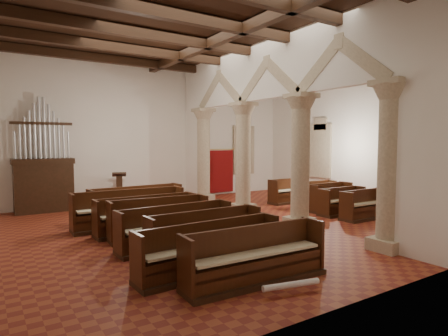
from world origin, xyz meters
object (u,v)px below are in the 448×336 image
Objects in this scene: lectern at (120,191)px; processional_banner at (244,182)px; pipe_organ at (43,175)px; nave_pew_0 at (256,264)px; aisle_pew_0 at (366,209)px.

processional_banner is at bearing 0.51° from lectern.
pipe_organ is 10.26m from nave_pew_0.
processional_banner is 0.76× the size of nave_pew_0.
nave_pew_0 is (-5.80, -8.44, -0.43)m from processional_banner.
lectern reaches higher than aisle_pew_0.
nave_pew_0 is at bearing -158.29° from aisle_pew_0.
lectern is 0.69× the size of aisle_pew_0.
processional_banner is at bearing -10.35° from pipe_organ.
lectern reaches higher than nave_pew_0.
aisle_pew_0 is (0.88, -5.85, -0.44)m from processional_banner.
pipe_organ is 1.49× the size of nave_pew_0.
aisle_pew_0 is (9.04, -7.34, -1.04)m from pipe_organ.
nave_pew_0 is (2.36, -9.93, -1.03)m from pipe_organ.
aisle_pew_0 is at bearing -39.07° from pipe_organ.
nave_pew_0 reaches higher than aisle_pew_0.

